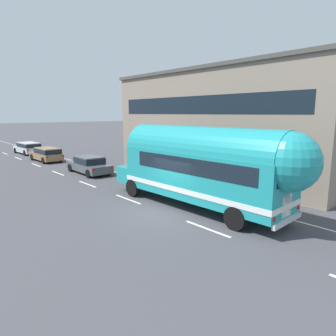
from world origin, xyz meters
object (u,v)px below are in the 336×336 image
at_px(painted_bus, 206,164).
at_px(car_second, 47,154).
at_px(car_lead, 89,164).
at_px(car_third, 28,147).

height_order(painted_bus, car_second, painted_bus).
bearing_deg(car_second, car_lead, -88.03).
distance_m(car_second, car_third, 7.09).
distance_m(painted_bus, car_second, 20.73).
distance_m(painted_bus, car_lead, 12.38).
relative_size(painted_bus, car_third, 2.40).
bearing_deg(painted_bus, car_lead, 89.87).
distance_m(car_lead, car_third, 15.47).
height_order(painted_bus, car_lead, painted_bus).
bearing_deg(painted_bus, car_third, 89.73).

